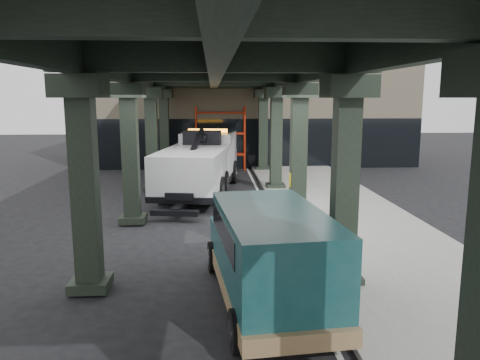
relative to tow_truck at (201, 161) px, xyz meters
name	(u,v)px	position (x,y,z in m)	size (l,w,h in m)	color
ground	(229,238)	(1.05, -7.57, -1.50)	(90.00, 90.00, 0.00)	black
sidewalk	(347,218)	(5.55, -5.57, -1.42)	(5.00, 40.00, 0.15)	gray
lane_stripe	(273,221)	(2.75, -5.57, -1.49)	(0.12, 38.00, 0.01)	silver
viaduct	(215,70)	(0.65, -5.57, 3.96)	(7.40, 32.00, 6.40)	black
building	(246,105)	(3.05, 12.43, 2.50)	(22.00, 10.00, 8.00)	#C6B793
scaffolding	(220,137)	(1.05, 7.07, 0.61)	(3.08, 0.88, 4.00)	red
tow_truck	(201,161)	(0.00, 0.00, 0.00)	(3.95, 9.64, 3.08)	black
towed_van	(269,254)	(1.74, -12.64, -0.31)	(2.67, 5.66, 2.22)	#123F41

